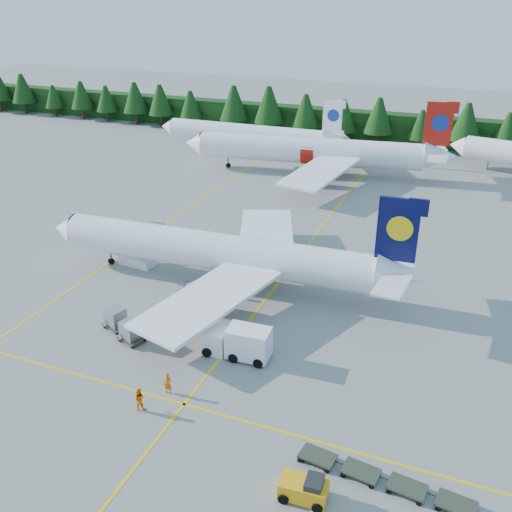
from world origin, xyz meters
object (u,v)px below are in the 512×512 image
at_px(baggage_tug, 305,488).
at_px(airliner_red, 304,151).
at_px(airliner_navy, 209,251).
at_px(airstairs, 139,257).
at_px(service_truck, 237,342).

bearing_deg(baggage_tug, airliner_red, 103.90).
distance_m(airliner_navy, airstairs, 9.91).
bearing_deg(airliner_red, airstairs, -107.69).
xyz_separation_m(airliner_navy, service_truck, (8.41, -11.74, -2.14)).
distance_m(airliner_red, baggage_tug, 69.66).
distance_m(service_truck, baggage_tug, 16.09).
bearing_deg(baggage_tug, airliner_navy, 123.67).
bearing_deg(airliner_red, baggage_tug, -80.51).
height_order(airliner_navy, baggage_tug, airliner_navy).
height_order(airliner_red, service_truck, airliner_red).
relative_size(airstairs, baggage_tug, 1.89).
xyz_separation_m(airliner_navy, baggage_tug, (18.52, -24.25, -2.76)).
xyz_separation_m(airliner_red, service_truck, (10.93, -53.82, -2.48)).
height_order(airliner_navy, airstairs, airliner_navy).
xyz_separation_m(airstairs, service_truck, (17.89, -12.63, 0.61)).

